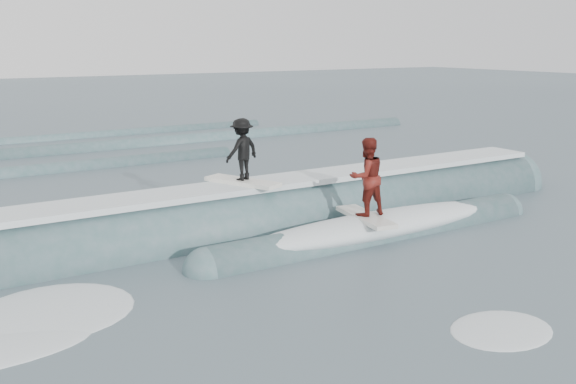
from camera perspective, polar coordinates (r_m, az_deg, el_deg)
ground at (r=13.35m, az=6.51°, el=-6.99°), size 160.00×160.00×0.00m
breaking_wave at (r=16.23m, az=-0.49°, el=-3.05°), size 20.34×3.91×2.26m
surfer_black at (r=15.62m, az=-4.11°, el=3.47°), size 1.32×2.05×1.61m
surfer_red at (r=15.04m, az=6.99°, el=1.04°), size 0.93×2.06×1.93m
whitewater at (r=11.63m, az=-0.36°, el=-10.04°), size 15.73×6.45×0.10m
far_swells at (r=28.84m, az=-16.10°, el=3.53°), size 34.72×8.65×0.80m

